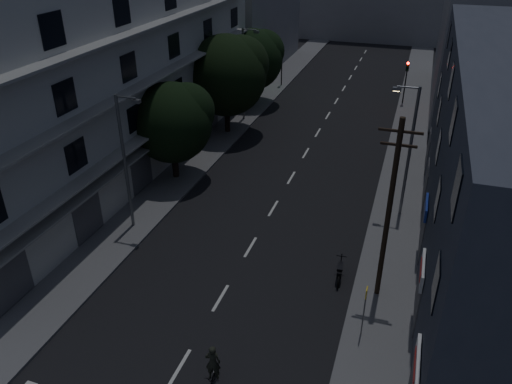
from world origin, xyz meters
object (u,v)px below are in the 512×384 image
Objects in this scene: cyclist at (213,372)px; bus_stop_sign at (365,303)px; motorcycle at (340,272)px; utility_pole at (389,209)px.

bus_stop_sign is at bearing 28.21° from cyclist.
motorcycle is 8.81m from cyclist.
bus_stop_sign is at bearing -70.79° from motorcycle.
cyclist is at bearing -139.16° from bus_stop_sign.
motorcycle is at bearing 53.70° from cyclist.
motorcycle is 0.90× the size of cyclist.
utility_pole is 4.86m from motorcycle.
bus_stop_sign is at bearing -96.72° from utility_pole.
utility_pole is at bearing 40.99° from cyclist.
utility_pole is 3.56× the size of bus_stop_sign.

